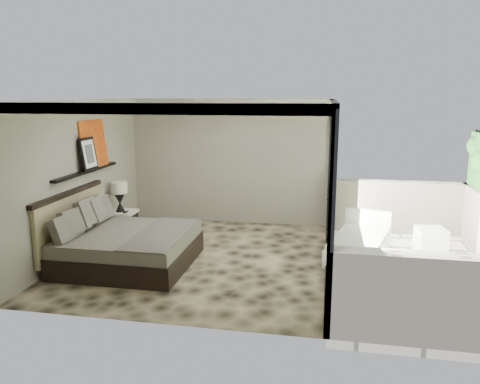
% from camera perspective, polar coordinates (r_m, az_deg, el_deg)
% --- Properties ---
extents(floor, '(5.00, 5.00, 0.00)m').
position_cam_1_polar(floor, '(8.56, -4.79, -8.00)').
color(floor, black).
rests_on(floor, ground).
extents(ceiling, '(4.50, 5.00, 0.02)m').
position_cam_1_polar(ceiling, '(8.05, -5.13, 11.03)').
color(ceiling, silver).
rests_on(ceiling, back_wall).
extents(back_wall, '(4.50, 0.02, 2.80)m').
position_cam_1_polar(back_wall, '(10.58, -1.35, 3.70)').
color(back_wall, gray).
rests_on(back_wall, floor).
extents(left_wall, '(0.02, 5.00, 2.80)m').
position_cam_1_polar(left_wall, '(9.05, -18.77, 1.68)').
color(left_wall, gray).
rests_on(left_wall, floor).
extents(glass_wall, '(0.08, 5.00, 2.80)m').
position_cam_1_polar(glass_wall, '(7.90, 10.98, 0.69)').
color(glass_wall, white).
rests_on(glass_wall, floor).
extents(terrace_slab, '(3.00, 5.00, 0.12)m').
position_cam_1_polar(terrace_slab, '(8.44, 20.95, -9.48)').
color(terrace_slab, beige).
rests_on(terrace_slab, ground).
extents(picture_ledge, '(0.12, 2.20, 0.05)m').
position_cam_1_polar(picture_ledge, '(9.09, -18.17, 2.40)').
color(picture_ledge, black).
rests_on(picture_ledge, left_wall).
extents(bed, '(2.17, 2.10, 1.20)m').
position_cam_1_polar(bed, '(8.37, -14.05, -6.22)').
color(bed, black).
rests_on(bed, floor).
extents(nightstand, '(0.56, 0.56, 0.53)m').
position_cam_1_polar(nightstand, '(10.07, -14.09, -3.68)').
color(nightstand, black).
rests_on(nightstand, floor).
extents(table_lamp, '(0.34, 0.34, 0.62)m').
position_cam_1_polar(table_lamp, '(9.90, -14.49, -0.07)').
color(table_lamp, black).
rests_on(table_lamp, nightstand).
extents(abstract_canvas, '(0.13, 0.90, 0.90)m').
position_cam_1_polar(abstract_canvas, '(9.33, -17.44, 5.63)').
color(abstract_canvas, '#C25110').
rests_on(abstract_canvas, picture_ledge).
extents(framed_print, '(0.11, 0.50, 0.60)m').
position_cam_1_polar(framed_print, '(9.05, -18.00, 4.46)').
color(framed_print, black).
rests_on(framed_print, picture_ledge).
extents(ottoman, '(0.55, 0.55, 0.49)m').
position_cam_1_polar(ottoman, '(9.33, 22.20, -5.57)').
color(ottoman, silver).
rests_on(ottoman, terrace_slab).
extents(lounger, '(1.30, 1.92, 0.69)m').
position_cam_1_polar(lounger, '(8.84, 14.36, -6.21)').
color(lounger, white).
rests_on(lounger, terrace_slab).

